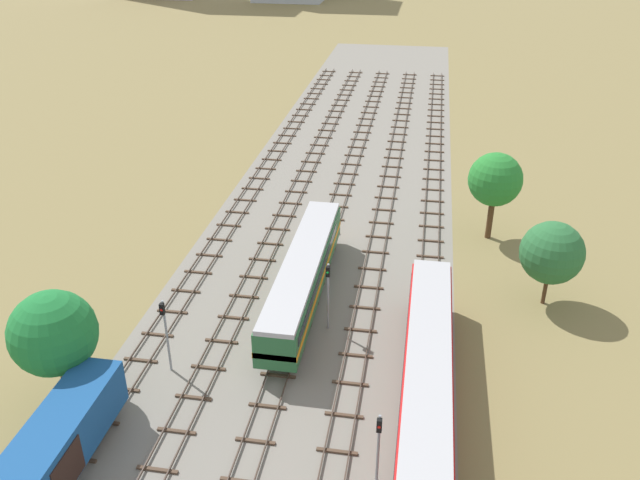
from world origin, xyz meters
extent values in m
plane|color=olive|center=(0.00, 56.00, 0.00)|extent=(480.00, 480.00, 0.00)
cube|color=gray|center=(0.00, 56.00, 0.00)|extent=(23.34, 176.00, 0.01)
cube|color=#47382D|center=(-10.39, 57.00, 0.22)|extent=(0.07, 126.00, 0.15)
cube|color=#47382D|center=(-8.95, 57.00, 0.22)|extent=(0.07, 126.00, 0.15)
cube|color=brown|center=(-9.67, 25.50, 0.07)|extent=(2.40, 0.22, 0.14)
cube|color=brown|center=(-9.67, 28.50, 0.07)|extent=(2.40, 0.22, 0.14)
cube|color=brown|center=(-9.67, 31.50, 0.07)|extent=(2.40, 0.22, 0.14)
cube|color=brown|center=(-9.67, 34.50, 0.07)|extent=(2.40, 0.22, 0.14)
cube|color=brown|center=(-9.67, 37.50, 0.07)|extent=(2.40, 0.22, 0.14)
cube|color=brown|center=(-9.67, 40.50, 0.07)|extent=(2.40, 0.22, 0.14)
cube|color=brown|center=(-9.67, 43.50, 0.07)|extent=(2.40, 0.22, 0.14)
cube|color=brown|center=(-9.67, 46.50, 0.07)|extent=(2.40, 0.22, 0.14)
cube|color=brown|center=(-9.67, 49.50, 0.07)|extent=(2.40, 0.22, 0.14)
cube|color=brown|center=(-9.67, 52.50, 0.07)|extent=(2.40, 0.22, 0.14)
cube|color=brown|center=(-9.67, 55.50, 0.07)|extent=(2.40, 0.22, 0.14)
cube|color=brown|center=(-9.67, 58.50, 0.07)|extent=(2.40, 0.22, 0.14)
cube|color=brown|center=(-9.67, 61.50, 0.07)|extent=(2.40, 0.22, 0.14)
cube|color=brown|center=(-9.67, 64.50, 0.07)|extent=(2.40, 0.22, 0.14)
cube|color=brown|center=(-9.67, 67.50, 0.07)|extent=(2.40, 0.22, 0.14)
cube|color=brown|center=(-9.67, 70.50, 0.07)|extent=(2.40, 0.22, 0.14)
cube|color=brown|center=(-9.67, 73.50, 0.07)|extent=(2.40, 0.22, 0.14)
cube|color=brown|center=(-9.67, 76.50, 0.07)|extent=(2.40, 0.22, 0.14)
cube|color=brown|center=(-9.67, 79.50, 0.07)|extent=(2.40, 0.22, 0.14)
cube|color=brown|center=(-9.67, 82.50, 0.07)|extent=(2.40, 0.22, 0.14)
cube|color=brown|center=(-9.67, 85.50, 0.07)|extent=(2.40, 0.22, 0.14)
cube|color=brown|center=(-9.67, 88.50, 0.07)|extent=(2.40, 0.22, 0.14)
cube|color=brown|center=(-9.67, 91.50, 0.07)|extent=(2.40, 0.22, 0.14)
cube|color=brown|center=(-9.67, 94.50, 0.07)|extent=(2.40, 0.22, 0.14)
cube|color=brown|center=(-9.67, 97.50, 0.07)|extent=(2.40, 0.22, 0.14)
cube|color=brown|center=(-9.67, 100.50, 0.07)|extent=(2.40, 0.22, 0.14)
cube|color=brown|center=(-9.67, 103.50, 0.07)|extent=(2.40, 0.22, 0.14)
cube|color=brown|center=(-9.67, 106.50, 0.07)|extent=(2.40, 0.22, 0.14)
cube|color=brown|center=(-9.67, 109.50, 0.07)|extent=(2.40, 0.22, 0.14)
cube|color=brown|center=(-9.67, 112.50, 0.07)|extent=(2.40, 0.22, 0.14)
cube|color=brown|center=(-9.67, 115.50, 0.07)|extent=(2.40, 0.22, 0.14)
cube|color=brown|center=(-9.67, 118.50, 0.07)|extent=(2.40, 0.22, 0.14)
cube|color=#47382D|center=(-5.55, 57.00, 0.22)|extent=(0.07, 126.00, 0.15)
cube|color=#47382D|center=(-4.12, 57.00, 0.22)|extent=(0.07, 126.00, 0.15)
cube|color=brown|center=(-4.84, 25.50, 0.07)|extent=(2.40, 0.22, 0.14)
cube|color=brown|center=(-4.84, 28.50, 0.07)|extent=(2.40, 0.22, 0.14)
cube|color=brown|center=(-4.84, 31.50, 0.07)|extent=(2.40, 0.22, 0.14)
cube|color=brown|center=(-4.84, 34.50, 0.07)|extent=(2.40, 0.22, 0.14)
cube|color=brown|center=(-4.84, 37.50, 0.07)|extent=(2.40, 0.22, 0.14)
cube|color=brown|center=(-4.84, 40.50, 0.07)|extent=(2.40, 0.22, 0.14)
cube|color=brown|center=(-4.84, 43.50, 0.07)|extent=(2.40, 0.22, 0.14)
cube|color=brown|center=(-4.84, 46.50, 0.07)|extent=(2.40, 0.22, 0.14)
cube|color=brown|center=(-4.84, 49.50, 0.07)|extent=(2.40, 0.22, 0.14)
cube|color=brown|center=(-4.84, 52.50, 0.07)|extent=(2.40, 0.22, 0.14)
cube|color=brown|center=(-4.84, 55.50, 0.07)|extent=(2.40, 0.22, 0.14)
cube|color=brown|center=(-4.84, 58.50, 0.07)|extent=(2.40, 0.22, 0.14)
cube|color=brown|center=(-4.84, 61.50, 0.07)|extent=(2.40, 0.22, 0.14)
cube|color=brown|center=(-4.84, 64.50, 0.07)|extent=(2.40, 0.22, 0.14)
cube|color=brown|center=(-4.84, 67.50, 0.07)|extent=(2.40, 0.22, 0.14)
cube|color=brown|center=(-4.84, 70.50, 0.07)|extent=(2.40, 0.22, 0.14)
cube|color=brown|center=(-4.84, 73.50, 0.07)|extent=(2.40, 0.22, 0.14)
cube|color=brown|center=(-4.84, 76.50, 0.07)|extent=(2.40, 0.22, 0.14)
cube|color=brown|center=(-4.84, 79.50, 0.07)|extent=(2.40, 0.22, 0.14)
cube|color=brown|center=(-4.84, 82.50, 0.07)|extent=(2.40, 0.22, 0.14)
cube|color=brown|center=(-4.84, 85.50, 0.07)|extent=(2.40, 0.22, 0.14)
cube|color=brown|center=(-4.84, 88.50, 0.07)|extent=(2.40, 0.22, 0.14)
cube|color=brown|center=(-4.84, 91.50, 0.07)|extent=(2.40, 0.22, 0.14)
cube|color=brown|center=(-4.84, 94.50, 0.07)|extent=(2.40, 0.22, 0.14)
cube|color=brown|center=(-4.84, 97.50, 0.07)|extent=(2.40, 0.22, 0.14)
cube|color=brown|center=(-4.84, 100.50, 0.07)|extent=(2.40, 0.22, 0.14)
cube|color=brown|center=(-4.84, 103.50, 0.07)|extent=(2.40, 0.22, 0.14)
cube|color=brown|center=(-4.84, 106.50, 0.07)|extent=(2.40, 0.22, 0.14)
cube|color=brown|center=(-4.84, 109.50, 0.07)|extent=(2.40, 0.22, 0.14)
cube|color=brown|center=(-4.84, 112.50, 0.07)|extent=(2.40, 0.22, 0.14)
cube|color=brown|center=(-4.84, 115.50, 0.07)|extent=(2.40, 0.22, 0.14)
cube|color=brown|center=(-4.84, 118.50, 0.07)|extent=(2.40, 0.22, 0.14)
cube|color=#47382D|center=(-0.72, 57.00, 0.22)|extent=(0.07, 126.00, 0.15)
cube|color=#47382D|center=(0.72, 57.00, 0.22)|extent=(0.07, 126.00, 0.15)
cube|color=brown|center=(0.00, 28.50, 0.07)|extent=(2.40, 0.22, 0.14)
cube|color=brown|center=(0.00, 31.50, 0.07)|extent=(2.40, 0.22, 0.14)
cube|color=brown|center=(0.00, 34.50, 0.07)|extent=(2.40, 0.22, 0.14)
cube|color=brown|center=(0.00, 37.50, 0.07)|extent=(2.40, 0.22, 0.14)
cube|color=brown|center=(0.00, 40.50, 0.07)|extent=(2.40, 0.22, 0.14)
cube|color=brown|center=(0.00, 43.50, 0.07)|extent=(2.40, 0.22, 0.14)
cube|color=brown|center=(0.00, 46.50, 0.07)|extent=(2.40, 0.22, 0.14)
cube|color=brown|center=(0.00, 49.50, 0.07)|extent=(2.40, 0.22, 0.14)
cube|color=brown|center=(0.00, 52.50, 0.07)|extent=(2.40, 0.22, 0.14)
cube|color=brown|center=(0.00, 55.50, 0.07)|extent=(2.40, 0.22, 0.14)
cube|color=brown|center=(0.00, 58.50, 0.07)|extent=(2.40, 0.22, 0.14)
cube|color=brown|center=(0.00, 61.50, 0.07)|extent=(2.40, 0.22, 0.14)
cube|color=brown|center=(0.00, 64.50, 0.07)|extent=(2.40, 0.22, 0.14)
cube|color=brown|center=(0.00, 67.50, 0.07)|extent=(2.40, 0.22, 0.14)
cube|color=brown|center=(0.00, 70.50, 0.07)|extent=(2.40, 0.22, 0.14)
cube|color=brown|center=(0.00, 73.50, 0.07)|extent=(2.40, 0.22, 0.14)
cube|color=brown|center=(0.00, 76.50, 0.07)|extent=(2.40, 0.22, 0.14)
cube|color=brown|center=(0.00, 79.50, 0.07)|extent=(2.40, 0.22, 0.14)
cube|color=brown|center=(0.00, 82.50, 0.07)|extent=(2.40, 0.22, 0.14)
cube|color=brown|center=(0.00, 85.50, 0.07)|extent=(2.40, 0.22, 0.14)
cube|color=brown|center=(0.00, 88.50, 0.07)|extent=(2.40, 0.22, 0.14)
cube|color=brown|center=(0.00, 91.50, 0.07)|extent=(2.40, 0.22, 0.14)
cube|color=brown|center=(0.00, 94.50, 0.07)|extent=(2.40, 0.22, 0.14)
cube|color=brown|center=(0.00, 97.50, 0.07)|extent=(2.40, 0.22, 0.14)
cube|color=brown|center=(0.00, 100.50, 0.07)|extent=(2.40, 0.22, 0.14)
cube|color=brown|center=(0.00, 103.50, 0.07)|extent=(2.40, 0.22, 0.14)
cube|color=brown|center=(0.00, 106.50, 0.07)|extent=(2.40, 0.22, 0.14)
cube|color=brown|center=(0.00, 109.50, 0.07)|extent=(2.40, 0.22, 0.14)
cube|color=brown|center=(0.00, 112.50, 0.07)|extent=(2.40, 0.22, 0.14)
cube|color=brown|center=(0.00, 115.50, 0.07)|extent=(2.40, 0.22, 0.14)
cube|color=brown|center=(0.00, 118.50, 0.07)|extent=(2.40, 0.22, 0.14)
cube|color=#47382D|center=(4.12, 57.00, 0.22)|extent=(0.07, 126.00, 0.15)
cube|color=#47382D|center=(5.55, 57.00, 0.22)|extent=(0.07, 126.00, 0.15)
cube|color=brown|center=(4.84, 28.50, 0.07)|extent=(2.40, 0.22, 0.14)
cube|color=brown|center=(4.84, 31.50, 0.07)|extent=(2.40, 0.22, 0.14)
cube|color=brown|center=(4.84, 34.50, 0.07)|extent=(2.40, 0.22, 0.14)
cube|color=brown|center=(4.84, 37.50, 0.07)|extent=(2.40, 0.22, 0.14)
cube|color=brown|center=(4.84, 40.50, 0.07)|extent=(2.40, 0.22, 0.14)
cube|color=brown|center=(4.84, 43.50, 0.07)|extent=(2.40, 0.22, 0.14)
cube|color=brown|center=(4.84, 46.50, 0.07)|extent=(2.40, 0.22, 0.14)
cube|color=brown|center=(4.84, 49.50, 0.07)|extent=(2.40, 0.22, 0.14)
cube|color=brown|center=(4.84, 52.50, 0.07)|extent=(2.40, 0.22, 0.14)
cube|color=brown|center=(4.84, 55.50, 0.07)|extent=(2.40, 0.22, 0.14)
cube|color=brown|center=(4.84, 58.50, 0.07)|extent=(2.40, 0.22, 0.14)
cube|color=brown|center=(4.84, 61.50, 0.07)|extent=(2.40, 0.22, 0.14)
cube|color=brown|center=(4.84, 64.50, 0.07)|extent=(2.40, 0.22, 0.14)
cube|color=brown|center=(4.84, 67.50, 0.07)|extent=(2.40, 0.22, 0.14)
cube|color=brown|center=(4.84, 70.50, 0.07)|extent=(2.40, 0.22, 0.14)
cube|color=brown|center=(4.84, 73.50, 0.07)|extent=(2.40, 0.22, 0.14)
cube|color=brown|center=(4.84, 76.50, 0.07)|extent=(2.40, 0.22, 0.14)
cube|color=brown|center=(4.84, 79.50, 0.07)|extent=(2.40, 0.22, 0.14)
cube|color=brown|center=(4.84, 82.50, 0.07)|extent=(2.40, 0.22, 0.14)
cube|color=brown|center=(4.84, 85.50, 0.07)|extent=(2.40, 0.22, 0.14)
cube|color=brown|center=(4.84, 88.50, 0.07)|extent=(2.40, 0.22, 0.14)
cube|color=brown|center=(4.84, 91.50, 0.07)|extent=(2.40, 0.22, 0.14)
cube|color=brown|center=(4.84, 94.50, 0.07)|extent=(2.40, 0.22, 0.14)
cube|color=brown|center=(4.84, 97.50, 0.07)|extent=(2.40, 0.22, 0.14)
cube|color=brown|center=(4.84, 100.50, 0.07)|extent=(2.40, 0.22, 0.14)
cube|color=brown|center=(4.84, 103.50, 0.07)|extent=(2.40, 0.22, 0.14)
cube|color=brown|center=(4.84, 106.50, 0.07)|extent=(2.40, 0.22, 0.14)
cube|color=brown|center=(4.84, 109.50, 0.07)|extent=(2.40, 0.22, 0.14)
cube|color=brown|center=(4.84, 112.50, 0.07)|extent=(2.40, 0.22, 0.14)
cube|color=brown|center=(4.84, 115.50, 0.07)|extent=(2.40, 0.22, 0.14)
cube|color=brown|center=(4.84, 118.50, 0.07)|extent=(2.40, 0.22, 0.14)
cube|color=#47382D|center=(8.95, 57.00, 0.22)|extent=(0.07, 126.00, 0.15)
cube|color=#47382D|center=(10.39, 57.00, 0.22)|extent=(0.07, 126.00, 0.15)
cube|color=brown|center=(9.67, 28.50, 0.07)|extent=(2.40, 0.22, 0.14)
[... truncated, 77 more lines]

